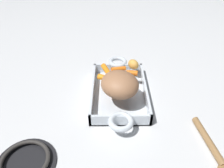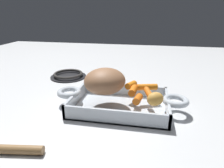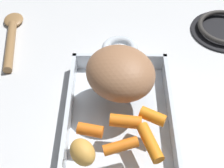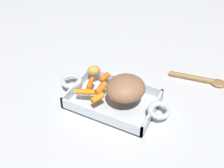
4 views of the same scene
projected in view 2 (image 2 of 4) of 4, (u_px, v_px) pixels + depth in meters
The scene contains 10 objects.
ground_plane at pixel (120, 108), 0.62m from camera, with size 2.38×2.38×0.00m, color silver.
roasting_dish at pixel (120, 103), 0.61m from camera, with size 0.41×0.20×0.05m.
pork_roast at pixel (105, 81), 0.60m from camera, with size 0.13×0.12×0.08m, color #966746.
baby_carrot_center_left at pixel (138, 99), 0.54m from camera, with size 0.02×0.02×0.04m, color orange.
baby_carrot_short at pixel (149, 93), 0.59m from camera, with size 0.02×0.02×0.06m, color orange.
baby_carrot_northwest at pixel (131, 85), 0.64m from camera, with size 0.02×0.02×0.04m, color orange.
baby_carrot_center_right at pixel (147, 87), 0.63m from camera, with size 0.02×0.02×0.07m, color orange.
baby_carrot_southeast at pixel (133, 90), 0.60m from camera, with size 0.02×0.02×0.05m, color orange.
potato_corner at pixel (155, 99), 0.52m from camera, with size 0.05×0.04×0.04m, color gold.
stove_burner_rear at pixel (68, 75), 0.90m from camera, with size 0.16×0.16×0.02m.
Camera 2 is at (0.08, -0.55, 0.29)m, focal length 31.41 mm.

